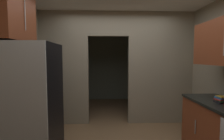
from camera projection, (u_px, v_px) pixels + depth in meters
name	position (u px, v px, depth m)	size (l,w,h in m)	color
kitchen_partition	(119.00, 65.00, 3.86)	(3.52, 0.12, 2.58)	gray
adjoining_room_shell	(114.00, 65.00, 5.51)	(3.52, 2.36, 2.58)	gray
refrigerator	(30.00, 105.00, 2.35)	(0.74, 0.79, 1.73)	black
upper_cabinet_fridgeside	(12.00, 13.00, 2.35)	(0.36, 0.81, 0.79)	brown
book_stack	(221.00, 100.00, 2.40)	(0.14, 0.14, 0.10)	black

